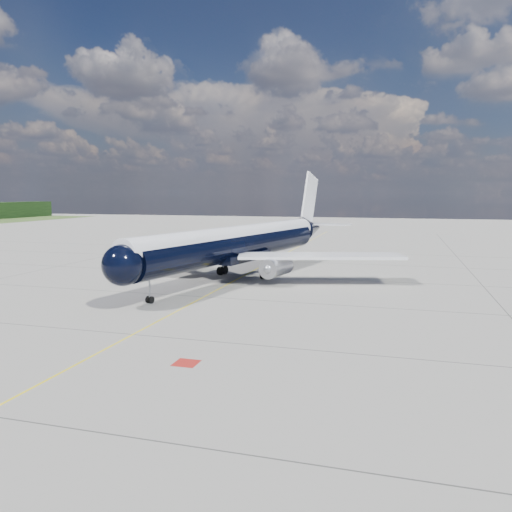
% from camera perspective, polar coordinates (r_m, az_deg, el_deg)
% --- Properties ---
extents(ground, '(320.00, 320.00, 0.00)m').
position_cam_1_polar(ground, '(72.91, -0.09, -1.57)').
color(ground, gray).
rests_on(ground, ground).
extents(taxiway_centerline, '(0.16, 160.00, 0.01)m').
position_cam_1_polar(taxiway_centerline, '(68.18, -1.26, -2.19)').
color(taxiway_centerline, yellow).
rests_on(taxiway_centerline, ground).
extents(red_marking, '(1.60, 1.60, 0.01)m').
position_cam_1_polar(red_marking, '(33.95, -7.98, -12.01)').
color(red_marking, maroon).
rests_on(red_marking, ground).
extents(main_airliner, '(41.06, 50.72, 14.81)m').
position_cam_1_polar(main_airliner, '(66.39, -1.52, 1.56)').
color(main_airliner, black).
rests_on(main_airliner, ground).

